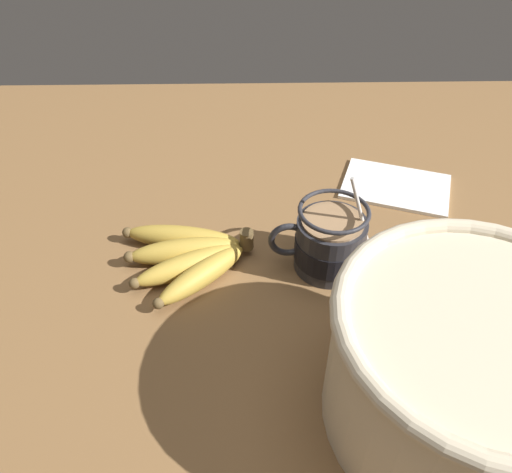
% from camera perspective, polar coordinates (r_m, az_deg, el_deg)
% --- Properties ---
extents(table, '(1.29, 1.29, 0.03)m').
position_cam_1_polar(table, '(0.71, 4.35, -5.37)').
color(table, brown).
rests_on(table, ground).
extents(coffee_mug, '(0.15, 0.10, 0.15)m').
position_cam_1_polar(coffee_mug, '(0.70, 8.36, -0.76)').
color(coffee_mug, '#28282D').
rests_on(coffee_mug, table).
extents(banana_bunch, '(0.20, 0.17, 0.04)m').
position_cam_1_polar(banana_bunch, '(0.72, -7.66, -2.10)').
color(banana_bunch, brown).
rests_on(banana_bunch, table).
extents(woven_basket, '(0.28, 0.28, 0.16)m').
position_cam_1_polar(woven_basket, '(0.54, 23.09, -13.60)').
color(woven_basket, beige).
rests_on(woven_basket, table).
extents(napkin, '(0.21, 0.18, 0.01)m').
position_cam_1_polar(napkin, '(0.90, 15.69, 5.53)').
color(napkin, white).
rests_on(napkin, table).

